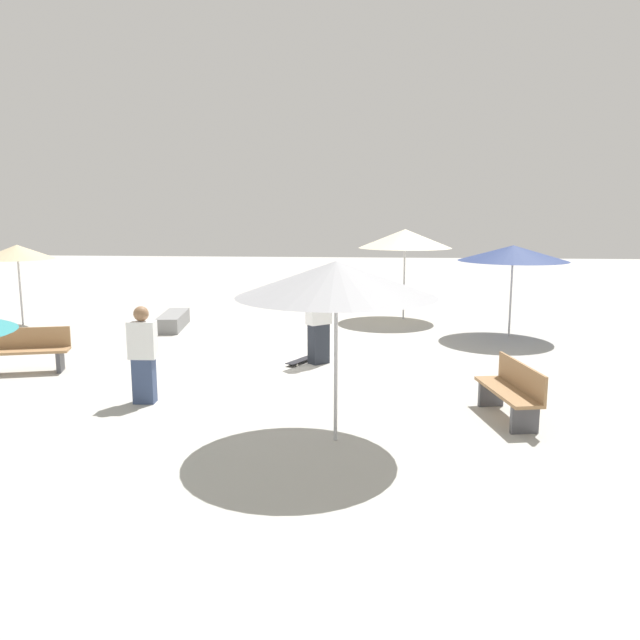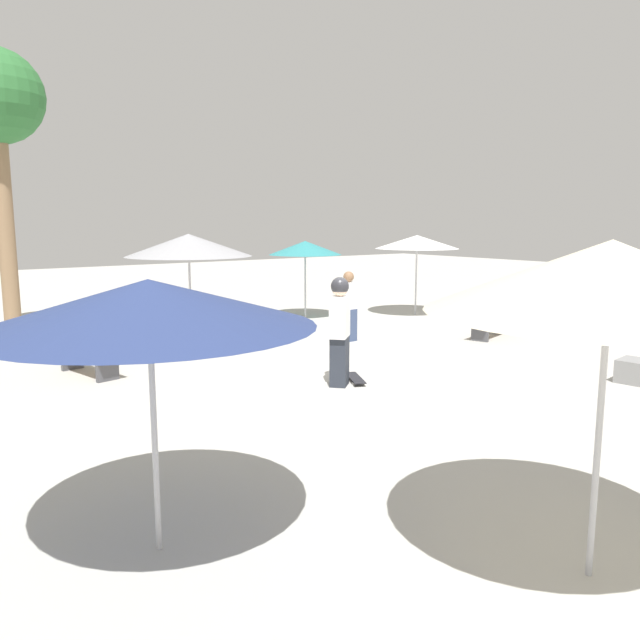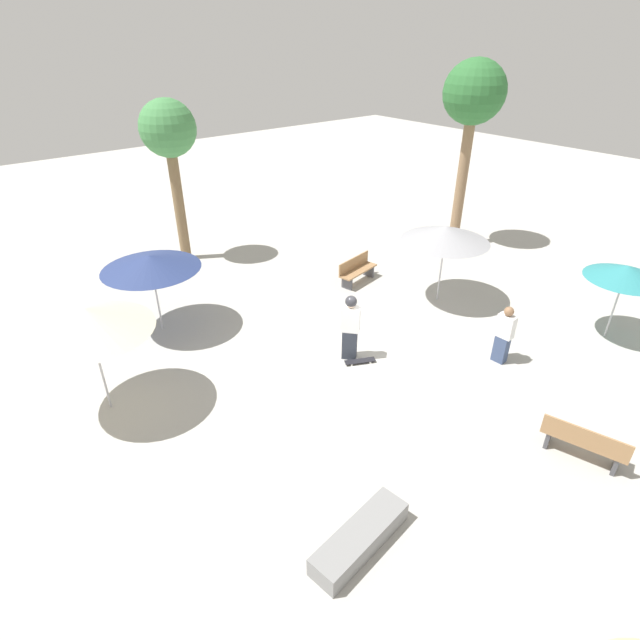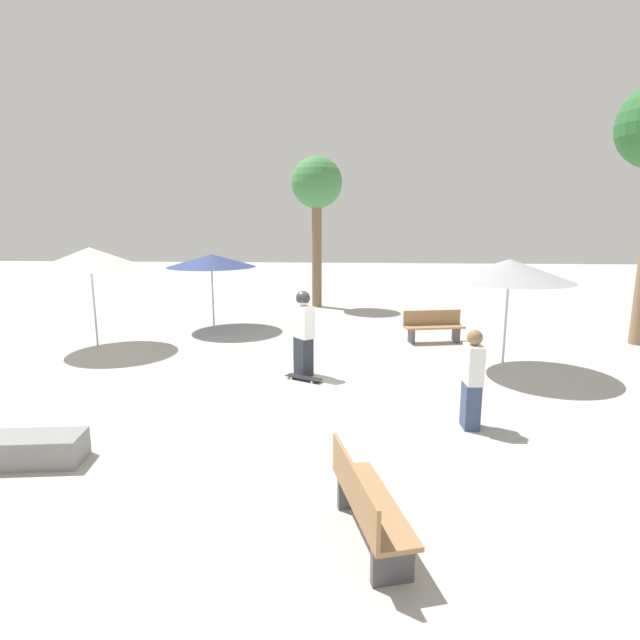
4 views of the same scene
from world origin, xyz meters
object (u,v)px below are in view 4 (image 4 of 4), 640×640
at_px(skateboard, 304,378).
at_px(shade_umbrella_navy, 211,261).
at_px(bystander_watching, 472,380).
at_px(bench_near, 366,503).
at_px(skater_main, 303,330).
at_px(bench_far, 433,327).
at_px(shade_umbrella_grey, 509,270).
at_px(concrete_ledge, 8,450).
at_px(shade_umbrella_cream, 90,258).
at_px(palm_tree_far_back, 317,188).

height_order(skateboard, shade_umbrella_navy, shade_umbrella_navy).
bearing_deg(bystander_watching, bench_near, 147.52).
height_order(skater_main, skateboard, skater_main).
bearing_deg(bench_far, shade_umbrella_grey, 102.36).
bearing_deg(concrete_ledge, shade_umbrella_navy, 177.43).
bearing_deg(shade_umbrella_cream, concrete_ledge, 17.70).
height_order(concrete_ledge, shade_umbrella_grey, shade_umbrella_grey).
bearing_deg(shade_umbrella_grey, skateboard, -76.98).
relative_size(palm_tree_far_back, bystander_watching, 3.50).
xyz_separation_m(bench_near, palm_tree_far_back, (-14.26, -1.54, 3.98)).
distance_m(skater_main, shade_umbrella_grey, 4.53).
xyz_separation_m(bench_near, shade_umbrella_grey, (-6.18, 3.13, 1.77)).
height_order(skater_main, shade_umbrella_grey, shade_umbrella_grey).
bearing_deg(shade_umbrella_grey, concrete_ledge, -58.56).
relative_size(skateboard, shade_umbrella_grey, 0.30).
distance_m(palm_tree_far_back, bystander_watching, 12.27).
bearing_deg(bystander_watching, shade_umbrella_cream, 59.05).
height_order(skater_main, bench_near, skater_main).
bearing_deg(shade_umbrella_grey, skater_main, -81.91).
distance_m(skater_main, concrete_ledge, 5.58).
relative_size(bench_near, shade_umbrella_navy, 0.63).
height_order(shade_umbrella_grey, shade_umbrella_cream, shade_umbrella_cream).
bearing_deg(shade_umbrella_navy, skater_main, 35.47).
bearing_deg(bystander_watching, concrete_ledge, 101.50).
relative_size(skateboard, shade_umbrella_cream, 0.30).
relative_size(concrete_ledge, shade_umbrella_grey, 0.76).
bearing_deg(palm_tree_far_back, shade_umbrella_cream, -37.70).
distance_m(bench_near, palm_tree_far_back, 14.88).
relative_size(bench_far, shade_umbrella_navy, 0.63).
relative_size(skateboard, palm_tree_far_back, 0.15).
xyz_separation_m(skater_main, skateboard, (0.38, 0.04, -0.92)).
xyz_separation_m(bench_far, shade_umbrella_grey, (2.55, 1.12, 1.77)).
relative_size(concrete_ledge, bystander_watching, 1.27).
xyz_separation_m(skateboard, shade_umbrella_grey, (-0.99, 4.28, 2.14)).
distance_m(bench_far, palm_tree_far_back, 7.68).
bearing_deg(shade_umbrella_navy, bench_near, 23.57).
bearing_deg(bench_far, concrete_ledge, 36.21).
bearing_deg(bystander_watching, palm_tree_far_back, 13.39).
height_order(skater_main, shade_umbrella_cream, shade_umbrella_cream).
height_order(shade_umbrella_grey, bystander_watching, shade_umbrella_grey).
height_order(concrete_ledge, palm_tree_far_back, palm_tree_far_back).
bearing_deg(palm_tree_far_back, shade_umbrella_grey, 30.01).
distance_m(skater_main, bench_far, 4.54).
height_order(skater_main, shade_umbrella_navy, shade_umbrella_navy).
bearing_deg(shade_umbrella_cream, palm_tree_far_back, 142.30).
height_order(concrete_ledge, bystander_watching, bystander_watching).
height_order(shade_umbrella_cream, bystander_watching, shade_umbrella_cream).
bearing_deg(skateboard, shade_umbrella_navy, 150.37).
relative_size(concrete_ledge, shade_umbrella_navy, 0.76).
bearing_deg(skater_main, bystander_watching, 8.04).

